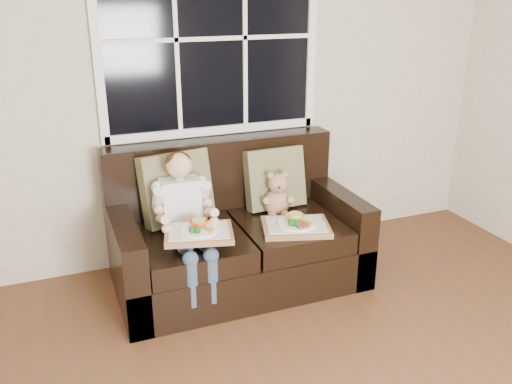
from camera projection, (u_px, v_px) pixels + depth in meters
name	position (u px, v px, depth m)	size (l,w,h in m)	color
room_walls	(465.00, 124.00, 1.66)	(4.52, 5.02, 2.71)	beige
window_back	(211.00, 38.00, 3.78)	(1.62, 0.04, 1.37)	black
loveseat	(235.00, 239.00, 3.85)	(1.70, 0.92, 0.96)	black
pillow_left	(176.00, 188.00, 3.72)	(0.53, 0.32, 0.50)	olive
pillow_right	(275.00, 178.00, 3.98)	(0.45, 0.22, 0.46)	olive
child	(184.00, 210.00, 3.50)	(0.37, 0.59, 0.84)	silver
teddy_bear	(278.00, 197.00, 3.86)	(0.23, 0.27, 0.34)	tan
tray_left	(199.00, 232.00, 3.33)	(0.48, 0.41, 0.09)	#8C5C3F
tray_right	(296.00, 225.00, 3.65)	(0.53, 0.45, 0.10)	#8C5C3F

